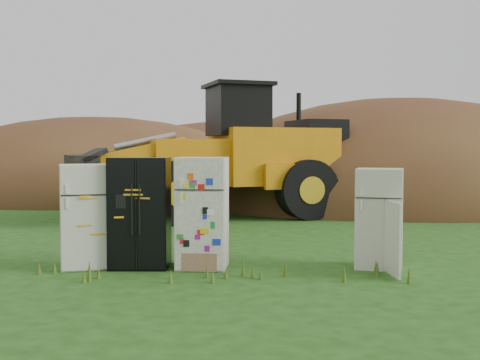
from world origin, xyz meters
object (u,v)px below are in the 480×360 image
at_px(fridge_sticker, 202,213).
at_px(fridge_open_door, 379,218).
at_px(fridge_leftmost, 84,216).
at_px(wheel_loader, 206,150).
at_px(fridge_black_side, 140,212).

bearing_deg(fridge_sticker, fridge_open_door, 3.87).
xyz_separation_m(fridge_leftmost, wheel_loader, (1.52, 7.00, 1.04)).
distance_m(fridge_leftmost, wheel_loader, 7.23).
relative_size(fridge_sticker, wheel_loader, 0.23).
bearing_deg(fridge_black_side, fridge_sticker, -1.59).
bearing_deg(fridge_open_door, fridge_leftmost, -164.35).
bearing_deg(fridge_open_door, fridge_sticker, -164.33).
distance_m(fridge_leftmost, fridge_black_side, 0.91).
bearing_deg(fridge_black_side, fridge_leftmost, -178.43).
height_order(fridge_leftmost, wheel_loader, wheel_loader).
xyz_separation_m(fridge_sticker, wheel_loader, (-0.41, 6.98, 0.98)).
xyz_separation_m(fridge_black_side, fridge_sticker, (1.02, -0.02, 0.00)).
bearing_deg(fridge_leftmost, wheel_loader, 60.95).
height_order(fridge_black_side, fridge_open_door, fridge_black_side).
relative_size(fridge_open_door, wheel_loader, 0.21).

